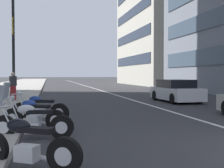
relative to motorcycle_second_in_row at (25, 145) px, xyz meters
The scene contains 9 objects.
sidewalk_right_plaza 29.98m from the motorcycle_second_in_row, ahead, with size 160.00×8.30×0.15m, color #A39E93.
lane_centre_stripe 35.13m from the motorcycle_second_in_row, ahead, with size 110.00×0.16×0.01m, color silver.
motorcycle_second_in_row is the anchor object (origin of this frame).
motorcycle_far_end_row 2.53m from the motorcycle_second_in_row, ahead, with size 0.70×2.09×1.47m.
motorcycle_nearest_camera 3.88m from the motorcycle_second_in_row, ahead, with size 1.12×1.89×1.09m.
motorcycle_under_tarp 5.35m from the motorcycle_second_in_row, ahead, with size 1.01×2.00×1.12m.
car_mid_block_traffic 14.23m from the motorcycle_second_in_row, 34.68° to the right, with size 4.18×1.94×1.36m.
street_lamp_with_banners 15.90m from the motorcycle_second_in_row, ahead, with size 1.26×2.10×8.93m.
pedestrian_on_plaza 13.41m from the motorcycle_second_in_row, ahead, with size 0.35×0.45×1.66m.
Camera 1 is at (-5.00, 5.41, 1.67)m, focal length 47.76 mm.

